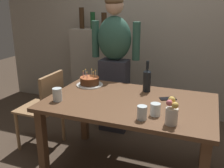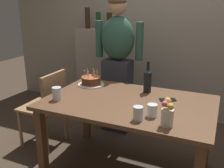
{
  "view_description": "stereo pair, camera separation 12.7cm",
  "coord_description": "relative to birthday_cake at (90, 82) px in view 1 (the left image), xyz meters",
  "views": [
    {
      "loc": [
        0.63,
        -2.06,
        1.58
      ],
      "look_at": [
        -0.21,
        0.11,
        0.84
      ],
      "focal_mm": 41.0,
      "sensor_mm": 36.0,
      "label": 1
    },
    {
      "loc": [
        0.74,
        -2.02,
        1.58
      ],
      "look_at": [
        -0.21,
        0.11,
        0.84
      ],
      "focal_mm": 41.0,
      "sensor_mm": 36.0,
      "label": 2
    }
  ],
  "objects": [
    {
      "name": "water_glass_far",
      "position": [
        0.73,
        -0.61,
        0.01
      ],
      "size": [
        0.08,
        0.08,
        0.11
      ],
      "primitive_type": "cylinder",
      "color": "silver",
      "rests_on": "dining_table"
    },
    {
      "name": "water_glass_near",
      "position": [
        0.81,
        -0.5,
        0.01
      ],
      "size": [
        0.08,
        0.08,
        0.1
      ],
      "primitive_type": "cylinder",
      "color": "silver",
      "rests_on": "dining_table"
    },
    {
      "name": "dining_chair",
      "position": [
        -0.46,
        -0.17,
        -0.27
      ],
      "size": [
        0.42,
        0.42,
        0.87
      ],
      "rotation": [
        0.0,
        0.0,
        -1.57
      ],
      "color": "#A37A51",
      "rests_on": "ground_plane"
    },
    {
      "name": "water_glass_side",
      "position": [
        -0.07,
        -0.51,
        0.02
      ],
      "size": [
        0.08,
        0.08,
        0.12
      ],
      "primitive_type": "cylinder",
      "color": "silver",
      "rests_on": "dining_table"
    },
    {
      "name": "birthday_cake",
      "position": [
        0.0,
        0.0,
        0.0
      ],
      "size": [
        0.28,
        0.28,
        0.17
      ],
      "color": "white",
      "rests_on": "dining_table"
    },
    {
      "name": "wine_bottle",
      "position": [
        0.61,
        0.03,
        0.08
      ],
      "size": [
        0.08,
        0.08,
        0.31
      ],
      "color": "black",
      "rests_on": "dining_table"
    },
    {
      "name": "dining_table",
      "position": [
        0.53,
        -0.27,
        -0.14
      ],
      "size": [
        1.5,
        0.96,
        0.74
      ],
      "color": "brown",
      "rests_on": "ground_plane"
    },
    {
      "name": "cell_phone",
      "position": [
        0.85,
        -0.11,
        -0.04
      ],
      "size": [
        0.16,
        0.13,
        0.01
      ],
      "primitive_type": "cube",
      "rotation": [
        0.0,
        0.0,
        0.48
      ],
      "color": "black",
      "rests_on": "dining_table"
    },
    {
      "name": "back_wall",
      "position": [
        0.53,
        1.28,
        0.52
      ],
      "size": [
        5.2,
        0.1,
        2.6
      ],
      "primitive_type": "cube",
      "color": "#9E9384",
      "rests_on": "ground_plane"
    },
    {
      "name": "flower_vase",
      "position": [
        0.95,
        -0.61,
        0.05
      ],
      "size": [
        0.09,
        0.1,
        0.2
      ],
      "color": "silver",
      "rests_on": "dining_table"
    },
    {
      "name": "person_man_bearded",
      "position": [
        0.09,
        0.51,
        0.09
      ],
      "size": [
        0.61,
        0.27,
        1.66
      ],
      "rotation": [
        0.0,
        0.0,
        3.14
      ],
      "color": "#33333D",
      "rests_on": "ground_plane"
    },
    {
      "name": "shelf_cabinet",
      "position": [
        -0.45,
        1.06,
        -0.16
      ],
      "size": [
        0.62,
        0.3,
        1.52
      ],
      "color": "#9E9384",
      "rests_on": "ground_plane"
    }
  ]
}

